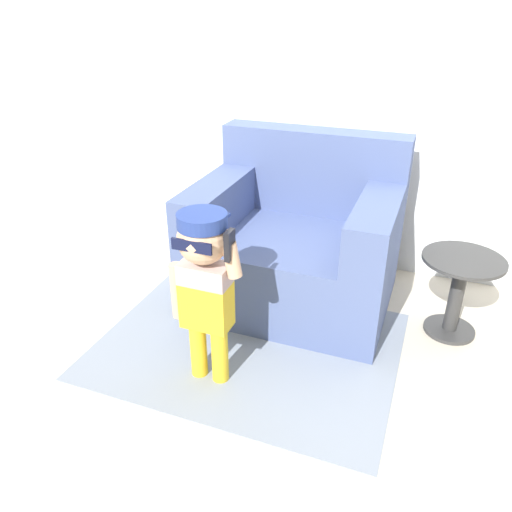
# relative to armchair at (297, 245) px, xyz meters

# --- Properties ---
(ground_plane) EXTENTS (10.00, 10.00, 0.00)m
(ground_plane) POSITION_rel_armchair_xyz_m (0.16, -0.08, -0.36)
(ground_plane) COLOR #BCB29E
(wall_back) EXTENTS (10.00, 0.05, 2.60)m
(wall_back) POSITION_rel_armchair_xyz_m (0.16, 0.60, 0.94)
(wall_back) COLOR silver
(wall_back) RESTS_ON ground_plane
(armchair) EXTENTS (1.13, 0.91, 0.97)m
(armchair) POSITION_rel_armchair_xyz_m (0.00, 0.00, 0.00)
(armchair) COLOR #475684
(armchair) RESTS_ON ground_plane
(person_child) EXTENTS (0.36, 0.27, 0.87)m
(person_child) POSITION_rel_armchair_xyz_m (-0.17, -0.87, 0.23)
(person_child) COLOR gold
(person_child) RESTS_ON ground_plane
(side_table) EXTENTS (0.42, 0.42, 0.46)m
(side_table) POSITION_rel_armchair_xyz_m (0.92, -0.05, -0.08)
(side_table) COLOR #333333
(side_table) RESTS_ON ground_plane
(rug) EXTENTS (1.56, 1.20, 0.01)m
(rug) POSITION_rel_armchair_xyz_m (-0.08, -0.57, -0.35)
(rug) COLOR gray
(rug) RESTS_ON ground_plane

